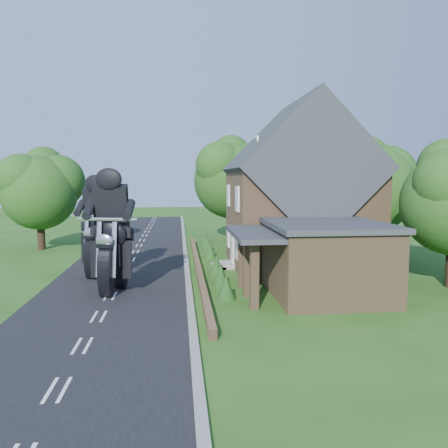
{
  "coord_description": "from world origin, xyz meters",
  "views": [
    {
      "loc": [
        3.19,
        -20.18,
        5.52
      ],
      "look_at": [
        5.8,
        4.77,
        2.8
      ],
      "focal_mm": 35.0,
      "sensor_mm": 36.0,
      "label": 1
    }
  ],
  "objects": [
    {
      "name": "ground",
      "position": [
        0.0,
        0.0,
        0.0
      ],
      "size": [
        120.0,
        120.0,
        0.0
      ],
      "primitive_type": "plane",
      "color": "#245016",
      "rests_on": "ground"
    },
    {
      "name": "kerb",
      "position": [
        3.65,
        0.0,
        0.06
      ],
      "size": [
        0.3,
        80.0,
        0.12
      ],
      "primitive_type": "cube",
      "color": "gray",
      "rests_on": "ground"
    },
    {
      "name": "shrub_e",
      "position": [
        5.3,
        11.5,
        0.55
      ],
      "size": [
        0.9,
        0.9,
        1.1
      ],
      "primitive_type": "cone",
      "color": "#163D13",
      "rests_on": "ground"
    },
    {
      "name": "annex",
      "position": [
        9.87,
        -0.8,
        1.77
      ],
      "size": [
        7.05,
        5.94,
        3.44
      ],
      "color": "brown",
      "rests_on": "ground"
    },
    {
      "name": "garden_wall",
      "position": [
        4.3,
        5.0,
        0.2
      ],
      "size": [
        0.3,
        22.0,
        0.4
      ],
      "primitive_type": "cube",
      "color": "brown",
      "rests_on": "ground"
    },
    {
      "name": "motorcycle_lead",
      "position": [
        0.06,
        0.55,
        0.89
      ],
      "size": [
        0.91,
        1.96,
        1.77
      ],
      "primitive_type": null,
      "rotation": [
        0.0,
        0.0,
        2.91
      ],
      "color": "black",
      "rests_on": "ground"
    },
    {
      "name": "motorcycle_follow",
      "position": [
        -1.23,
        4.24,
        0.84
      ],
      "size": [
        1.05,
        1.85,
        1.68
      ],
      "primitive_type": null,
      "rotation": [
        0.0,
        0.0,
        2.79
      ],
      "color": "black",
      "rests_on": "ground"
    },
    {
      "name": "shrub_f",
      "position": [
        5.3,
        14.0,
        0.55
      ],
      "size": [
        0.9,
        0.9,
        1.1
      ],
      "primitive_type": "cone",
      "color": "#163D13",
      "rests_on": "ground"
    },
    {
      "name": "shrub_c",
      "position": [
        5.3,
        4.0,
        0.55
      ],
      "size": [
        0.9,
        0.9,
        1.1
      ],
      "primitive_type": "cone",
      "color": "#163D13",
      "rests_on": "ground"
    },
    {
      "name": "tree_house_right",
      "position": [
        16.65,
        8.62,
        5.19
      ],
      "size": [
        6.51,
        6.0,
        8.4
      ],
      "color": "black",
      "rests_on": "ground"
    },
    {
      "name": "tree_far_road",
      "position": [
        -6.86,
        14.11,
        4.84
      ],
      "size": [
        6.08,
        5.6,
        7.84
      ],
      "color": "black",
      "rests_on": "ground"
    },
    {
      "name": "shrub_b",
      "position": [
        5.3,
        1.5,
        0.55
      ],
      "size": [
        0.9,
        0.9,
        1.1
      ],
      "primitive_type": "cone",
      "color": "#163D13",
      "rests_on": "ground"
    },
    {
      "name": "road",
      "position": [
        0.0,
        0.0,
        0.01
      ],
      "size": [
        7.0,
        80.0,
        0.02
      ],
      "primitive_type": "cube",
      "color": "black",
      "rests_on": "ground"
    },
    {
      "name": "tree_behind_house",
      "position": [
        14.18,
        16.14,
        6.23
      ],
      "size": [
        7.81,
        7.2,
        10.08
      ],
      "color": "black",
      "rests_on": "ground"
    },
    {
      "name": "shrub_d",
      "position": [
        5.3,
        9.0,
        0.55
      ],
      "size": [
        0.9,
        0.9,
        1.1
      ],
      "primitive_type": "cone",
      "color": "#163D13",
      "rests_on": "ground"
    },
    {
      "name": "tree_behind_left",
      "position": [
        8.16,
        17.13,
        5.73
      ],
      "size": [
        6.94,
        6.4,
        9.16
      ],
      "color": "black",
      "rests_on": "ground"
    },
    {
      "name": "house",
      "position": [
        10.49,
        6.0,
        4.34
      ],
      "size": [
        9.54,
        8.64,
        10.24
      ],
      "color": "brown",
      "rests_on": "ground"
    },
    {
      "name": "shrub_a",
      "position": [
        5.3,
        -1.0,
        0.55
      ],
      "size": [
        0.9,
        0.9,
        1.1
      ],
      "primitive_type": "cone",
      "color": "#163D13",
      "rests_on": "ground"
    }
  ]
}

